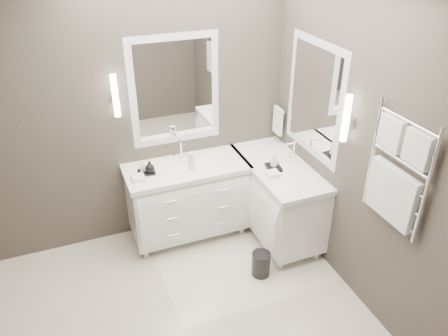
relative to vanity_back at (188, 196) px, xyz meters
name	(u,v)px	position (x,y,z in m)	size (l,w,h in m)	color
floor	(183,331)	(-0.45, -1.23, -0.49)	(3.20, 3.00, 0.01)	silver
wall_back	(131,116)	(-0.45, 0.28, 0.86)	(3.20, 0.01, 2.70)	#463F38
wall_right	(366,156)	(1.15, -1.23, 0.86)	(0.01, 3.00, 2.70)	#463F38
vanity_back	(188,196)	(0.00, 0.00, 0.00)	(1.24, 0.59, 0.97)	white
vanity_right	(277,195)	(0.88, -0.33, 0.00)	(0.59, 1.24, 0.97)	white
mirror_back	(175,91)	(0.00, 0.26, 1.06)	(0.90, 0.02, 1.10)	white
mirror_right	(314,99)	(1.14, -0.43, 1.06)	(0.02, 0.90, 1.10)	white
sconce_back	(115,97)	(-0.58, 0.20, 1.11)	(0.06, 0.06, 0.40)	white
sconce_right	(346,119)	(1.08, -1.01, 1.11)	(0.06, 0.06, 0.40)	white
towel_bar_corner	(278,120)	(1.09, 0.13, 0.63)	(0.03, 0.22, 0.30)	white
towel_ladder	(396,177)	(1.10, -1.63, 0.91)	(0.06, 0.58, 0.90)	white
waste_bin	(261,264)	(0.45, -0.86, -0.36)	(0.18, 0.18, 0.25)	black
amenity_tray_back	(146,172)	(-0.40, 0.00, 0.38)	(0.17, 0.13, 0.03)	black
amenity_tray_right	(274,167)	(0.79, -0.37, 0.38)	(0.13, 0.18, 0.03)	black
water_bottle	(191,161)	(0.03, -0.07, 0.45)	(0.06, 0.06, 0.18)	silver
soap_bottle_a	(142,165)	(-0.43, 0.02, 0.45)	(0.05, 0.05, 0.12)	white
soap_bottle_b	(150,167)	(-0.37, -0.03, 0.45)	(0.09, 0.09, 0.12)	black
soap_bottle_c	(274,158)	(0.79, -0.37, 0.48)	(0.07, 0.07, 0.18)	white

